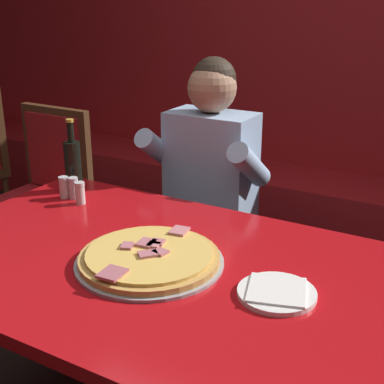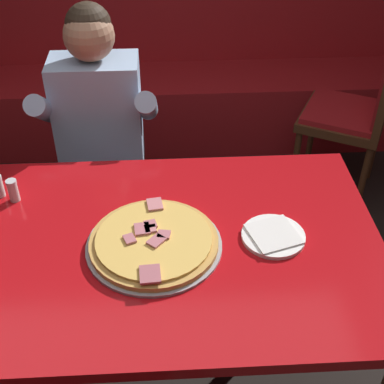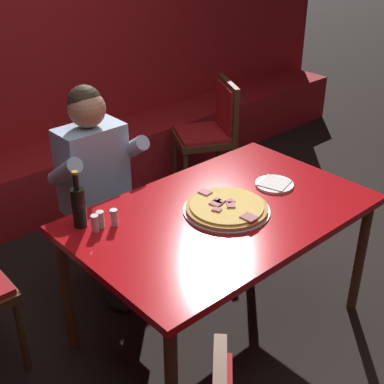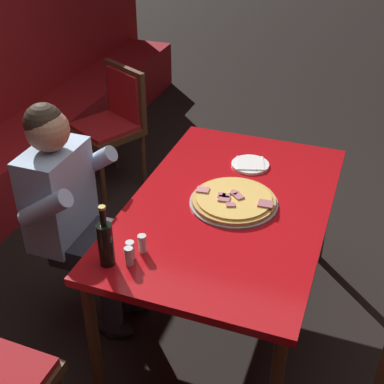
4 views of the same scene
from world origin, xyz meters
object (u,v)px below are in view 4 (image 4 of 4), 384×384
Objects in this scene: shaker_black_pepper at (129,257)px; shaker_oregano at (130,251)px; diner_seated_blue_shirt at (75,211)px; beer_bottle at (106,243)px; shaker_red_pepper_flakes at (142,244)px; pizza at (234,200)px; dining_chair_far_left at (114,118)px; plate_white_paper at (250,164)px; main_dining_table at (229,216)px.

shaker_oregano is at bearing 17.39° from shaker_black_pepper.
diner_seated_blue_shirt reaches higher than shaker_oregano.
beer_bottle is 3.40× the size of shaker_black_pepper.
shaker_red_pepper_flakes is at bearing -10.07° from shaker_black_pepper.
shaker_red_pepper_flakes is (0.10, -0.02, 0.00)m from shaker_black_pepper.
dining_chair_far_left is (1.10, 1.25, -0.24)m from pizza.
beer_bottle reaches higher than shaker_red_pepper_flakes.
pizza is at bearing -25.75° from shaker_black_pepper.
shaker_oregano reaches higher than plate_white_paper.
plate_white_paper is at bearing -16.34° from shaker_oregano.
main_dining_table is 0.65m from shaker_black_pepper.
beer_bottle reaches higher than shaker_black_pepper.
beer_bottle is 1.96m from dining_chair_far_left.
pizza reaches higher than main_dining_table.
shaker_black_pepper is at bearing 155.36° from main_dining_table.
shaker_red_pepper_flakes is at bearing -26.49° from shaker_oregano.
shaker_black_pepper is 0.09× the size of dining_chair_far_left.
pizza is 0.66m from shaker_black_pepper.
main_dining_table is at bearing -132.17° from dining_chair_far_left.
main_dining_table is at bearing 118.68° from pizza.
diner_seated_blue_shirt reaches higher than plate_white_paper.
diner_seated_blue_shirt reaches higher than pizza.
plate_white_paper reaches higher than main_dining_table.
plate_white_paper is at bearing -15.09° from shaker_black_pepper.
diner_seated_blue_shirt is (-0.24, 0.75, 0.01)m from main_dining_table.
plate_white_paper is at bearing -120.09° from dining_chair_far_left.
pizza is 1.51× the size of beer_bottle.
shaker_red_pepper_flakes reaches higher than main_dining_table.
shaker_black_pepper is (-0.59, 0.29, 0.02)m from pizza.
diner_seated_blue_shirt is at bearing 63.29° from shaker_red_pepper_flakes.
plate_white_paper is (0.39, 0.02, -0.01)m from pizza.
shaker_black_pepper and shaker_oregano have the same top height.
plate_white_paper is 2.44× the size of shaker_oregano.
shaker_red_pepper_flakes is (-0.50, 0.27, 0.02)m from pizza.
main_dining_table is 3.45× the size of pizza.
diner_seated_blue_shirt reaches higher than main_dining_table.
beer_bottle is at bearing -133.67° from diner_seated_blue_shirt.
shaker_red_pepper_flakes is 0.07m from shaker_oregano.
plate_white_paper is at bearing -19.34° from beer_bottle.
shaker_oregano is (0.06, -0.08, -0.07)m from beer_bottle.
beer_bottle is 0.23× the size of diner_seated_blue_shirt.
shaker_black_pepper is at bearing 164.91° from plate_white_paper.
shaker_black_pepper is 0.04m from shaker_oregano.
beer_bottle is 3.40× the size of shaker_red_pepper_flakes.
beer_bottle is 0.18m from shaker_red_pepper_flakes.
pizza is 5.12× the size of shaker_black_pepper.
dining_chair_far_left is at bearing 48.52° from pizza.
diner_seated_blue_shirt reaches higher than shaker_black_pepper.
shaker_black_pepper is 1.00× the size of shaker_oregano.
plate_white_paper is 0.72× the size of beer_bottle.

